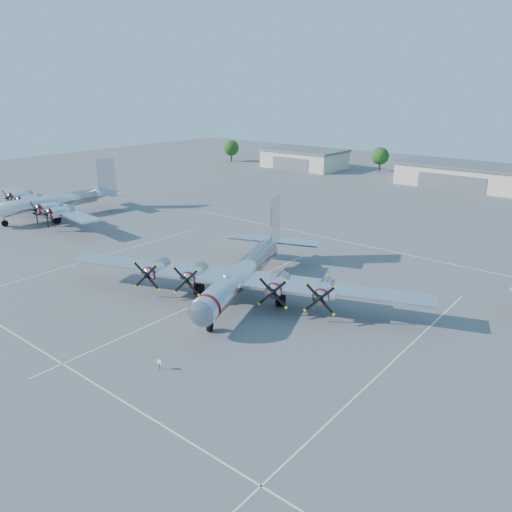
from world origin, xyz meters
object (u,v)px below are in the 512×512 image
Objects in this scene: tree_far_west at (231,148)px; main_bomber_b29 at (244,294)px; tree_west at (380,156)px; hangar_west at (304,158)px; info_placard at (159,363)px; bomber_west at (55,218)px; hangar_center at (462,175)px.

main_bomber_b29 is at bearing -47.34° from tree_far_west.
tree_far_west is at bearing -165.07° from tree_west.
hangar_west is 25.36m from tree_far_west.
tree_far_west is 122.68m from info_placard.
bomber_west is 39.80× the size of info_placard.
main_bomber_b29 is 17.57m from info_placard.
info_placard is (32.21, -107.27, -3.57)m from tree_west.
main_bomber_b29 is 49.98m from bomber_west.
info_placard is at bearing -15.59° from bomber_west.
tree_far_west is 46.57m from tree_west.
main_bomber_b29 is (27.28, -90.43, -4.22)m from tree_west.
tree_far_west is at bearing -176.76° from hangar_center.
hangar_west reaches higher than bomber_west.
tree_far_west is at bearing 112.33° from main_bomber_b29.
tree_west is (45.00, 12.00, 0.00)m from tree_far_west.
tree_far_west reaches higher than main_bomber_b29.
tree_west is at bearing 86.45° from main_bomber_b29.
hangar_west reaches higher than main_bomber_b29.
hangar_west is 0.79× the size of hangar_center.
tree_far_west is 7.17× the size of info_placard.
hangar_west is 0.54× the size of main_bomber_b29.
hangar_west and hangar_center have the same top height.
hangar_center is (45.00, -0.00, -0.00)m from hangar_west.
hangar_west is at bearing 180.00° from hangar_center.
tree_west reaches higher than info_placard.
info_placard is at bearing -62.25° from hangar_west.
main_bomber_b29 is (2.28, -82.39, -2.71)m from hangar_center.
tree_far_west is 106.74m from main_bomber_b29.
hangar_west is 24.40× the size of info_placard.
info_placard is (77.21, -95.27, -3.57)m from tree_far_west.
hangar_center is 4.31× the size of tree_far_west.
tree_far_west is (-25.00, -3.96, 1.51)m from hangar_west.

